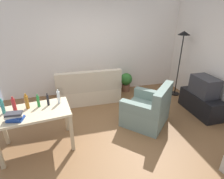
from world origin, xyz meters
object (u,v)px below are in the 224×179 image
at_px(bottle_red, 14,105).
at_px(bottle_amber, 27,102).
at_px(torchiere_lamp, 182,46).
at_px(bottle_green, 38,101).
at_px(potted_plant, 126,81).
at_px(couch, 89,90).
at_px(tv, 205,86).
at_px(bottle_clear, 59,97).
at_px(book_stack, 14,117).
at_px(tv_stand, 200,103).
at_px(desk, 34,117).
at_px(bottle_dark, 48,100).
at_px(armchair, 148,110).
at_px(bottle_tall, 3,107).

height_order(bottle_red, bottle_amber, bottle_amber).
height_order(torchiere_lamp, bottle_green, torchiere_lamp).
distance_m(potted_plant, bottle_red, 3.26).
bearing_deg(potted_plant, torchiere_lamp, -23.68).
bearing_deg(couch, tv, 152.19).
height_order(couch, bottle_red, bottle_red).
relative_size(bottle_clear, book_stack, 1.00).
bearing_deg(tv_stand, torchiere_lamp, 0.00).
relative_size(desk, book_stack, 4.68).
distance_m(bottle_dark, bottle_clear, 0.19).
height_order(tv_stand, bottle_dark, bottle_dark).
distance_m(torchiere_lamp, bottle_amber, 4.00).
relative_size(torchiere_lamp, desk, 1.42).
distance_m(torchiere_lamp, book_stack, 4.24).
height_order(torchiere_lamp, armchair, torchiere_lamp).
distance_m(couch, bottle_tall, 2.31).
bearing_deg(bottle_clear, bottle_dark, -173.83).
bearing_deg(tv, bottle_green, 92.45).
xyz_separation_m(bottle_tall, bottle_clear, (0.88, 0.13, -0.00)).
distance_m(desk, book_stack, 0.36).
xyz_separation_m(armchair, bottle_red, (-2.53, -0.12, 0.56)).
xyz_separation_m(tv_stand, bottle_amber, (-3.77, -0.16, 0.64)).
xyz_separation_m(desk, bottle_clear, (0.43, 0.17, 0.23)).
relative_size(bottle_tall, bottle_dark, 1.20).
bearing_deg(bottle_red, tv, 3.00).
bearing_deg(armchair, bottle_tall, -41.22).
bearing_deg(bottle_tall, couch, 44.84).
distance_m(couch, bottle_amber, 2.03).
relative_size(tv_stand, armchair, 0.89).
relative_size(bottle_green, bottle_dark, 1.03).
bearing_deg(bottle_clear, couch, 63.93).
distance_m(tv, torchiere_lamp, 1.28).
xyz_separation_m(tv_stand, potted_plant, (-1.34, 1.65, 0.09)).
bearing_deg(book_stack, desk, 43.57).
relative_size(bottle_tall, bottle_clear, 1.01).
xyz_separation_m(potted_plant, bottle_red, (-2.62, -1.86, 0.55)).
distance_m(tv, bottle_tall, 4.13).
height_order(desk, bottle_amber, bottle_amber).
bearing_deg(desk, couch, 47.64).
distance_m(desk, bottle_red, 0.37).
bearing_deg(potted_plant, bottle_red, -144.67).
bearing_deg(bottle_dark, tv_stand, 2.27).
relative_size(torchiere_lamp, bottle_dark, 7.88).
bearing_deg(armchair, potted_plant, -137.38).
bearing_deg(armchair, desk, -39.42).
bearing_deg(bottle_green, bottle_clear, 6.17).
relative_size(tv_stand, bottle_red, 4.13).
height_order(bottle_tall, book_stack, bottle_tall).
relative_size(torchiere_lamp, book_stack, 6.63).
height_order(tv, desk, tv).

